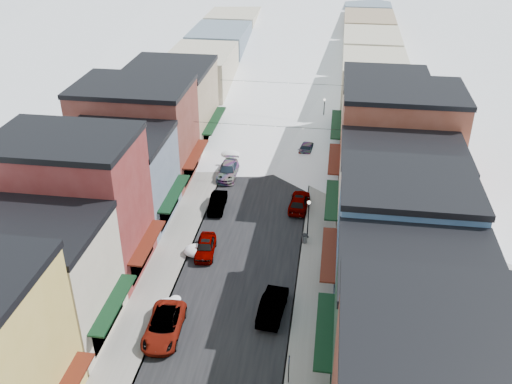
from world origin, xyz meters
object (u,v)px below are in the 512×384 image
(car_white_suv, at_px, (164,326))
(car_dark_hatch, at_px, (218,203))
(trash_can, at_px, (305,238))
(car_green_sedan, at_px, (273,305))
(streetlamp_near, at_px, (308,215))
(car_silver_sedan, at_px, (205,247))

(car_white_suv, xyz_separation_m, car_dark_hatch, (0.24, 18.70, -0.06))
(car_white_suv, relative_size, trash_can, 6.33)
(car_green_sedan, distance_m, streetlamp_near, 11.32)
(car_silver_sedan, bearing_deg, car_green_sedan, -51.00)
(car_white_suv, bearing_deg, car_dark_hatch, 86.02)
(car_green_sedan, height_order, streetlamp_near, streetlamp_near)
(car_silver_sedan, bearing_deg, trash_can, 12.77)
(car_dark_hatch, relative_size, trash_can, 4.90)
(car_white_suv, xyz_separation_m, car_green_sedan, (7.77, 3.46, 0.05))
(car_green_sedan, bearing_deg, car_dark_hatch, -58.93)
(car_white_suv, relative_size, car_silver_sedan, 1.30)
(car_white_suv, bearing_deg, streetlamp_near, 52.63)
(trash_can, bearing_deg, car_white_suv, -125.32)
(car_white_suv, xyz_separation_m, trash_can, (9.58, 13.53, -0.18))
(car_silver_sedan, distance_m, streetlamp_near, 9.96)
(car_dark_hatch, bearing_deg, car_silver_sedan, -89.05)
(car_white_suv, bearing_deg, trash_can, 51.45)
(car_white_suv, xyz_separation_m, streetlamp_near, (9.79, 14.44, 1.89))
(car_green_sedan, relative_size, trash_can, 5.66)
(car_dark_hatch, distance_m, trash_can, 10.68)
(car_dark_hatch, height_order, trash_can, car_dark_hatch)
(car_green_sedan, xyz_separation_m, streetlamp_near, (2.02, 10.98, 1.84))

